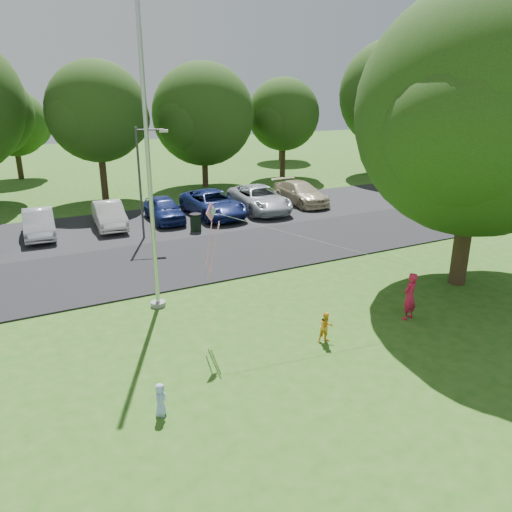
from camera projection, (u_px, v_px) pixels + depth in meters
name	position (u px, v px, depth m)	size (l,w,h in m)	color
ground	(327.00, 347.00, 14.43)	(120.00, 120.00, 0.00)	#2A5817
park_road	(208.00, 256.00, 21.97)	(60.00, 6.00, 0.06)	black
parking_strip	(163.00, 222.00, 27.42)	(42.00, 7.00, 0.06)	black
flagpole	(150.00, 186.00, 15.74)	(0.50, 0.50, 10.00)	#B7BABF
street_lamp	(144.00, 173.00, 23.55)	(1.47, 0.58, 5.36)	#3F3F44
trash_can	(196.00, 223.00, 25.60)	(0.60, 0.60, 0.95)	black
big_tree	(480.00, 119.00, 17.01)	(9.25, 8.58, 10.58)	#332316
tree_row	(141.00, 108.00, 33.60)	(64.35, 11.94, 10.88)	#332316
horizon_trees	(141.00, 120.00, 43.23)	(77.46, 7.20, 7.02)	#332316
parked_cars	(180.00, 207.00, 27.64)	(20.39, 5.51, 1.47)	navy
woman	(410.00, 296.00, 15.91)	(0.58, 0.38, 1.58)	#CB1B40
child_yellow	(326.00, 327.00, 14.56)	(0.46, 0.36, 0.94)	#F3A526
child_blue	(160.00, 400.00, 11.32)	(0.39, 0.26, 0.81)	#A6C0FF
kite	(218.00, 229.00, 14.17)	(6.16, 2.21, 2.36)	pink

